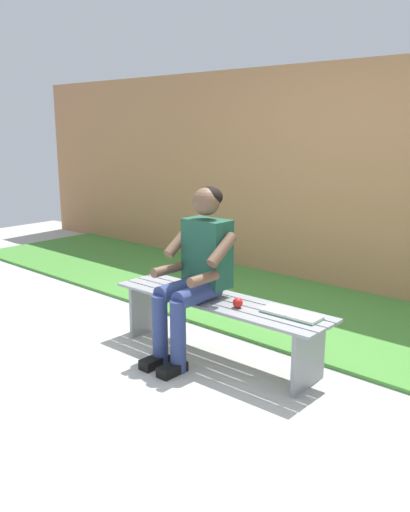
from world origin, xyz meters
TOP-DOWN VIEW (x-y plane):
  - ground_plane at (1.08, 1.00)m, footprint 10.00×7.00m
  - grass_strip at (0.00, -1.33)m, footprint 9.00×1.93m
  - brick_wall at (0.50, -2.24)m, footprint 9.50×0.24m
  - bench_near at (0.00, 0.00)m, footprint 1.75×0.46m
  - person_seated at (0.13, 0.10)m, footprint 0.50×0.69m
  - apple at (-0.22, 0.06)m, footprint 0.07×0.07m
  - book_open at (-0.58, -0.05)m, footprint 0.42×0.17m

SIDE VIEW (x-z plane):
  - ground_plane at x=1.08m, z-range -0.04..0.00m
  - grass_strip at x=0.00m, z-range 0.00..0.03m
  - bench_near at x=0.00m, z-range 0.12..0.56m
  - book_open at x=-0.58m, z-range 0.44..0.47m
  - apple at x=-0.22m, z-range 0.44..0.52m
  - person_seated at x=0.13m, z-range 0.06..1.31m
  - brick_wall at x=0.50m, z-range 0.00..2.29m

